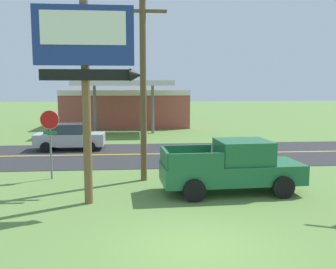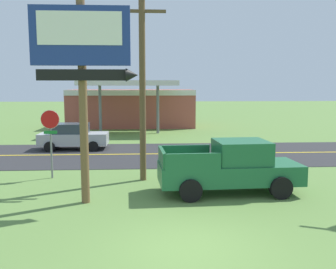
# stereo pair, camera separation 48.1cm
# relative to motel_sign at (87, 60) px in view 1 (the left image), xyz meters

# --- Properties ---
(ground_plane) EXTENTS (180.00, 180.00, 0.00)m
(ground_plane) POSITION_rel_motel_sign_xyz_m (2.99, -3.76, -4.78)
(ground_plane) COLOR #5B7F3D
(road_asphalt) EXTENTS (140.00, 8.00, 0.02)m
(road_asphalt) POSITION_rel_motel_sign_xyz_m (2.99, 9.24, -4.77)
(road_asphalt) COLOR #2B2B2D
(road_asphalt) RESTS_ON ground
(road_centre_line) EXTENTS (126.00, 0.20, 0.01)m
(road_centre_line) POSITION_rel_motel_sign_xyz_m (2.99, 9.24, -4.76)
(road_centre_line) COLOR gold
(road_centre_line) RESTS_ON road_asphalt
(motel_sign) EXTENTS (3.43, 0.54, 6.80)m
(motel_sign) POSITION_rel_motel_sign_xyz_m (0.00, 0.00, 0.00)
(motel_sign) COLOR brown
(motel_sign) RESTS_ON ground
(stop_sign) EXTENTS (0.80, 0.08, 2.95)m
(stop_sign) POSITION_rel_motel_sign_xyz_m (-2.08, 3.73, -2.76)
(stop_sign) COLOR slate
(stop_sign) RESTS_ON ground
(utility_pole) EXTENTS (2.17, 0.26, 8.25)m
(utility_pole) POSITION_rel_motel_sign_xyz_m (1.87, 3.17, -0.33)
(utility_pole) COLOR brown
(utility_pole) RESTS_ON ground
(gas_station) EXTENTS (12.00, 11.50, 4.40)m
(gas_station) POSITION_rel_motel_sign_xyz_m (0.58, 24.87, -2.84)
(gas_station) COLOR #A84C42
(gas_station) RESTS_ON ground
(pickup_green_parked_on_lawn) EXTENTS (5.29, 2.45, 1.96)m
(pickup_green_parked_on_lawn) POSITION_rel_motel_sign_xyz_m (5.14, 1.05, -3.82)
(pickup_green_parked_on_lawn) COLOR #1E6038
(pickup_green_parked_on_lawn) RESTS_ON ground
(car_silver_near_lane) EXTENTS (4.20, 2.00, 1.64)m
(car_silver_near_lane) POSITION_rel_motel_sign_xyz_m (-2.57, 11.24, -3.95)
(car_silver_near_lane) COLOR #A8AAAF
(car_silver_near_lane) RESTS_ON ground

